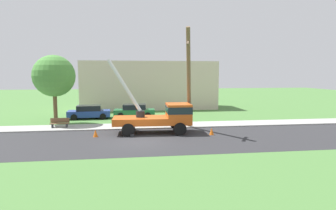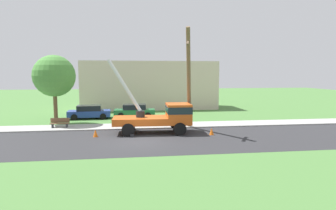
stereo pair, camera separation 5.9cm
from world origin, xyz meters
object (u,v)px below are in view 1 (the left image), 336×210
object	(u,v)px
leaning_utility_pole	(189,80)
traffic_cone_ahead	(212,131)
parked_sedan_green	(134,111)
utility_truck	(162,115)
parked_sedan_blue	(89,112)
park_bench	(60,123)
traffic_cone_curbside	(180,126)
traffic_cone_behind	(95,133)
roadside_tree_near	(54,76)

from	to	relation	value
leaning_utility_pole	traffic_cone_ahead	xyz separation A→B (m)	(1.49, -1.71, -3.99)
traffic_cone_ahead	parked_sedan_green	distance (m)	11.68
utility_truck	parked_sedan_blue	world-z (taller)	utility_truck
traffic_cone_ahead	leaning_utility_pole	bearing A→B (deg)	131.15
park_bench	traffic_cone_curbside	bearing A→B (deg)	-11.18
traffic_cone_ahead	traffic_cone_behind	size ratio (longest dim) A/B	1.00
utility_truck	traffic_cone_behind	xyz separation A→B (m)	(-5.23, -0.89, -1.13)
leaning_utility_pole	utility_truck	bearing A→B (deg)	-171.78
utility_truck	traffic_cone_curbside	distance (m)	2.24
leaning_utility_pole	roadside_tree_near	distance (m)	12.84
traffic_cone_behind	park_bench	xyz separation A→B (m)	(-3.47, 3.95, 0.18)
leaning_utility_pole	parked_sedan_blue	bearing A→B (deg)	138.29
roadside_tree_near	parked_sedan_blue	bearing A→B (deg)	47.60
parked_sedan_green	leaning_utility_pole	bearing A→B (deg)	-63.22
leaning_utility_pole	traffic_cone_curbside	xyz separation A→B (m)	(-0.56, 0.70, -3.99)
leaning_utility_pole	parked_sedan_blue	xyz separation A→B (m)	(-9.07, 8.08, -3.56)
leaning_utility_pole	traffic_cone_curbside	distance (m)	4.09
traffic_cone_ahead	traffic_cone_behind	bearing A→B (deg)	176.81
leaning_utility_pole	traffic_cone_behind	world-z (taller)	leaning_utility_pole
utility_truck	parked_sedan_green	world-z (taller)	utility_truck
traffic_cone_behind	traffic_cone_ahead	bearing A→B (deg)	-3.19
parked_sedan_green	roadside_tree_near	xyz separation A→B (m)	(-7.51, -3.34, 3.83)
traffic_cone_behind	leaning_utility_pole	bearing A→B (deg)	9.25
utility_truck	parked_sedan_blue	distance (m)	10.86
leaning_utility_pole	roadside_tree_near	xyz separation A→B (m)	(-11.78, 5.11, 0.27)
leaning_utility_pole	traffic_cone_curbside	size ratio (longest dim) A/B	14.95
parked_sedan_blue	roadside_tree_near	world-z (taller)	roadside_tree_near
traffic_cone_curbside	roadside_tree_near	world-z (taller)	roadside_tree_near
utility_truck	traffic_cone_behind	size ratio (longest dim) A/B	12.06
leaning_utility_pole	parked_sedan_blue	distance (m)	12.65
parked_sedan_green	park_bench	size ratio (longest dim) A/B	2.80
parked_sedan_green	traffic_cone_curbside	bearing A→B (deg)	-64.48
utility_truck	traffic_cone_curbside	size ratio (longest dim) A/B	12.06
park_bench	utility_truck	bearing A→B (deg)	-19.41
utility_truck	parked_sedan_green	xyz separation A→B (m)	(-2.05, 8.77, -0.70)
traffic_cone_ahead	park_bench	distance (m)	13.17
parked_sedan_green	park_bench	xyz separation A→B (m)	(-6.64, -5.71, -0.25)
traffic_cone_curbside	roadside_tree_near	xyz separation A→B (m)	(-11.21, 4.41, 4.26)
traffic_cone_ahead	utility_truck	bearing A→B (deg)	159.45
traffic_cone_behind	traffic_cone_curbside	world-z (taller)	same
traffic_cone_behind	park_bench	distance (m)	5.26
park_bench	traffic_cone_ahead	bearing A→B (deg)	-19.75
traffic_cone_ahead	traffic_cone_behind	xyz separation A→B (m)	(-8.93, 0.50, 0.00)
traffic_cone_curbside	park_bench	distance (m)	10.54
park_bench	parked_sedan_green	bearing A→B (deg)	40.67
traffic_cone_behind	parked_sedan_blue	distance (m)	9.44
park_bench	traffic_cone_behind	bearing A→B (deg)	-48.77
utility_truck	roadside_tree_near	bearing A→B (deg)	150.43
roadside_tree_near	park_bench	bearing A→B (deg)	-69.72
leaning_utility_pole	traffic_cone_ahead	bearing A→B (deg)	-48.85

